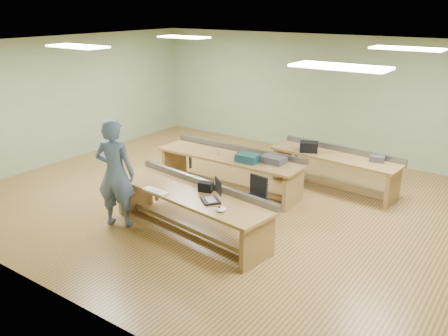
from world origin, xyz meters
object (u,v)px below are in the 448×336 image
at_px(mug, 239,155).
at_px(drinks_can, 218,152).
at_px(parts_bin_grey, 273,160).
at_px(workbench_back, 335,164).
at_px(workbench_mid, 230,164).
at_px(task_chair, 253,206).
at_px(laptop_base, 211,201).
at_px(workbench_front, 191,202).
at_px(person, 115,173).
at_px(camera_bag, 206,187).
at_px(parts_bin_teal, 248,158).

distance_m(mug, drinks_can, 0.46).
bearing_deg(parts_bin_grey, workbench_back, 55.90).
distance_m(workbench_mid, task_chair, 1.63).
distance_m(laptop_base, drinks_can, 2.40).
bearing_deg(workbench_front, person, -151.00).
bearing_deg(mug, parts_bin_grey, 9.82).
bearing_deg(mug, workbench_mid, 169.19).
xyz_separation_m(workbench_mid, mug, (0.25, -0.05, 0.24)).
xyz_separation_m(person, drinks_can, (0.47, 2.36, -0.14)).
xyz_separation_m(workbench_back, task_chair, (-0.56, -2.32, -0.25)).
xyz_separation_m(workbench_back, person, (-2.44, -3.79, 0.41)).
distance_m(person, laptop_base, 1.82).
height_order(laptop_base, camera_bag, camera_bag).
height_order(parts_bin_teal, drinks_can, parts_bin_teal).
bearing_deg(workbench_front, parts_bin_teal, 99.69).
relative_size(camera_bag, drinks_can, 1.77).
height_order(camera_bag, parts_bin_teal, camera_bag).
relative_size(parts_bin_teal, drinks_can, 3.25).
bearing_deg(camera_bag, workbench_mid, 99.33).
distance_m(parts_bin_grey, mug, 0.73).
distance_m(workbench_front, workbench_back, 3.51).
relative_size(workbench_mid, person, 1.65).
bearing_deg(workbench_mid, task_chair, -41.28).
height_order(camera_bag, task_chair, camera_bag).
bearing_deg(person, workbench_mid, -125.70).
distance_m(camera_bag, drinks_can, 1.98).
bearing_deg(parts_bin_teal, person, -116.53).
bearing_deg(camera_bag, mug, 92.83).
bearing_deg(laptop_base, workbench_back, 116.71).
relative_size(workbench_back, person, 1.44).
bearing_deg(parts_bin_grey, task_chair, -77.68).
bearing_deg(workbench_mid, person, -105.02).
relative_size(workbench_front, workbench_back, 1.17).
relative_size(laptop_base, parts_bin_grey, 0.66).
bearing_deg(task_chair, parts_bin_grey, 111.19).
relative_size(workbench_mid, task_chair, 3.82).
relative_size(person, drinks_can, 14.41).
relative_size(workbench_mid, parts_bin_teal, 7.34).
height_order(workbench_front, mug, workbench_front).
relative_size(workbench_front, camera_bag, 13.72).
height_order(workbench_back, camera_bag, camera_bag).
distance_m(task_chair, mug, 1.48).
bearing_deg(camera_bag, parts_bin_grey, 71.14).
distance_m(workbench_back, parts_bin_teal, 1.91).
xyz_separation_m(camera_bag, mug, (-0.54, 1.82, -0.03)).
bearing_deg(mug, task_chair, -46.30).
distance_m(laptop_base, parts_bin_grey, 2.25).
relative_size(camera_bag, parts_bin_teal, 0.54).
height_order(workbench_back, laptop_base, workbench_back).
relative_size(parts_bin_teal, parts_bin_grey, 0.91).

